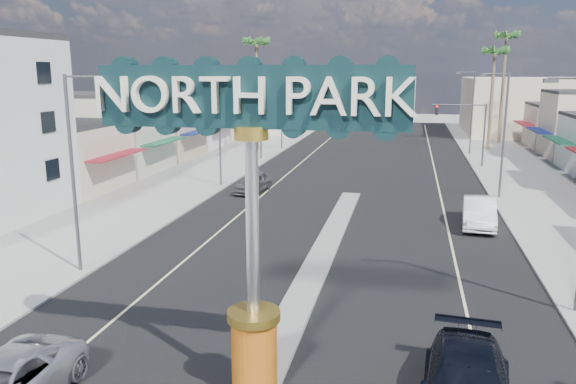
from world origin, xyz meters
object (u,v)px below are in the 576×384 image
at_px(car_parked_left, 253,182).
at_px(car_parked_right, 479,212).
at_px(traffic_signal_left, 278,119).
at_px(traffic_signal_right, 465,122).
at_px(gateway_sign, 252,195).
at_px(streetlight_l_far, 283,106).
at_px(streetlight_l_near, 75,164).
at_px(palm_right_far, 506,42).
at_px(streetlight_r_far, 471,108).
at_px(streetlight_l_mid, 221,123).
at_px(streetlight_r_mid, 502,129).
at_px(palm_right_mid, 495,57).
at_px(palm_left_far, 256,48).

relative_size(car_parked_left, car_parked_right, 0.85).
bearing_deg(traffic_signal_left, traffic_signal_right, 0.00).
bearing_deg(gateway_sign, streetlight_l_far, 101.78).
height_order(streetlight_l_near, palm_right_far, palm_right_far).
bearing_deg(streetlight_l_far, streetlight_r_far, 0.00).
relative_size(traffic_signal_right, car_parked_left, 1.34).
bearing_deg(traffic_signal_left, gateway_sign, -77.67).
bearing_deg(gateway_sign, car_parked_right, 67.55).
height_order(traffic_signal_left, traffic_signal_right, same).
bearing_deg(streetlight_l_near, streetlight_l_mid, 90.00).
xyz_separation_m(traffic_signal_right, streetlight_r_mid, (1.25, -13.99, 0.79)).
bearing_deg(palm_right_mid, traffic_signal_right, -107.63).
bearing_deg(streetlight_r_far, palm_right_mid, 57.31).
height_order(traffic_signal_right, car_parked_right, traffic_signal_right).
distance_m(palm_right_far, car_parked_left, 42.01).
bearing_deg(gateway_sign, streetlight_l_mid, 110.42).
distance_m(streetlight_l_mid, streetlight_l_far, 22.00).
height_order(traffic_signal_right, car_parked_left, traffic_signal_right).
relative_size(gateway_sign, streetlight_r_far, 1.02).
relative_size(traffic_signal_left, palm_right_far, 0.43).
height_order(streetlight_l_near, palm_left_far, palm_left_far).
relative_size(gateway_sign, streetlight_l_mid, 1.02).
bearing_deg(car_parked_left, streetlight_l_near, -93.49).
bearing_deg(traffic_signal_right, palm_right_mid, 72.37).
distance_m(traffic_signal_right, streetlight_l_far, 21.20).
height_order(streetlight_l_near, car_parked_right, streetlight_l_near).
xyz_separation_m(palm_right_mid, car_parked_left, (-20.46, -27.55, -9.84)).
height_order(streetlight_r_far, palm_left_far, palm_left_far).
distance_m(traffic_signal_left, streetlight_l_mid, 14.07).
height_order(traffic_signal_right, streetlight_l_near, streetlight_l_near).
height_order(palm_left_far, car_parked_right, palm_left_far).
bearing_deg(streetlight_l_far, streetlight_l_mid, -90.00).
bearing_deg(palm_left_far, streetlight_l_far, 37.92).
relative_size(palm_left_far, palm_right_far, 0.93).
relative_size(streetlight_l_far, car_parked_left, 2.00).
distance_m(streetlight_r_far, palm_right_far, 13.21).
relative_size(gateway_sign, traffic_signal_right, 1.53).
height_order(palm_right_mid, car_parked_left, palm_right_mid).
bearing_deg(streetlight_l_far, palm_right_far, 21.46).
height_order(streetlight_r_mid, car_parked_left, streetlight_r_mid).
height_order(gateway_sign, streetlight_l_far, gateway_sign).
bearing_deg(streetlight_l_near, traffic_signal_left, 87.90).
xyz_separation_m(streetlight_r_mid, palm_left_far, (-23.43, 20.00, 6.43)).
bearing_deg(streetlight_r_mid, streetlight_l_mid, 180.00).
xyz_separation_m(streetlight_l_mid, car_parked_right, (18.74, -7.91, -4.20)).
bearing_deg(palm_left_far, palm_right_far, 23.20).
bearing_deg(streetlight_r_mid, car_parked_right, -105.02).
bearing_deg(car_parked_right, streetlight_l_far, 126.45).
distance_m(streetlight_r_mid, palm_left_far, 31.47).
height_order(palm_left_far, palm_right_far, palm_right_far).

